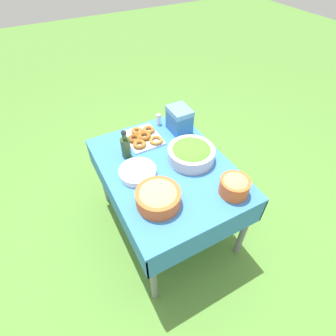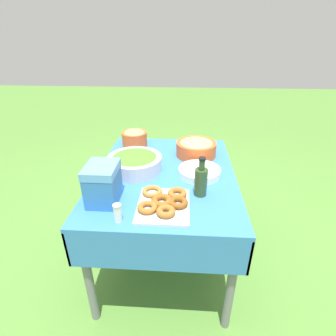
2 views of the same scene
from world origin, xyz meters
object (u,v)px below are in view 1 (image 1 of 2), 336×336
at_px(pasta_bowl, 158,197).
at_px(bread_bowl, 235,185).
at_px(olive_oil_bottle, 126,147).
at_px(plate_stack, 138,172).
at_px(salad_bowl, 191,153).
at_px(cooler_box, 179,120).
at_px(donut_platter, 143,137).

xyz_separation_m(pasta_bowl, bread_bowl, (0.16, 0.49, 0.01)).
bearing_deg(olive_oil_bottle, plate_stack, -1.42).
height_order(plate_stack, bread_bowl, bread_bowl).
bearing_deg(salad_bowl, cooler_box, 163.90).
xyz_separation_m(salad_bowl, cooler_box, (-0.36, 0.11, 0.05)).
relative_size(donut_platter, bread_bowl, 1.63).
relative_size(plate_stack, bread_bowl, 1.36).
distance_m(pasta_bowl, bread_bowl, 0.52).
distance_m(donut_platter, olive_oil_bottle, 0.25).
bearing_deg(cooler_box, salad_bowl, -16.10).
bearing_deg(olive_oil_bottle, cooler_box, 100.19).
bearing_deg(salad_bowl, donut_platter, -150.57).
height_order(plate_stack, olive_oil_bottle, olive_oil_bottle).
bearing_deg(donut_platter, pasta_bowl, -16.13).
distance_m(plate_stack, cooler_box, 0.63).
bearing_deg(cooler_box, pasta_bowl, -39.61).
height_order(pasta_bowl, donut_platter, pasta_bowl).
xyz_separation_m(donut_platter, olive_oil_bottle, (0.13, -0.20, 0.07)).
bearing_deg(cooler_box, plate_stack, -58.77).
height_order(salad_bowl, bread_bowl, bread_bowl).
bearing_deg(bread_bowl, olive_oil_bottle, -144.21).
xyz_separation_m(salad_bowl, olive_oil_bottle, (-0.27, -0.42, 0.03)).
relative_size(salad_bowl, plate_stack, 1.32).
bearing_deg(pasta_bowl, plate_stack, -177.45).
xyz_separation_m(pasta_bowl, plate_stack, (-0.30, -0.01, -0.04)).
bearing_deg(pasta_bowl, olive_oil_bottle, -179.15).
bearing_deg(pasta_bowl, donut_platter, 163.87).
xyz_separation_m(bread_bowl, cooler_box, (-0.79, 0.03, 0.04)).
distance_m(olive_oil_bottle, bread_bowl, 0.85).
xyz_separation_m(olive_oil_bottle, bread_bowl, (0.69, 0.50, -0.02)).
xyz_separation_m(olive_oil_bottle, cooler_box, (-0.09, 0.53, 0.02)).
distance_m(plate_stack, olive_oil_bottle, 0.24).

